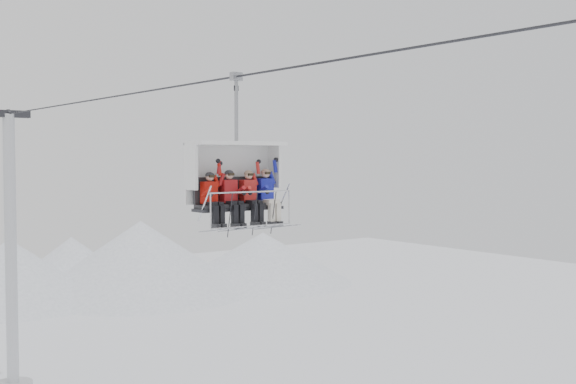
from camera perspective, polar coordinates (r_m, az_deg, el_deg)
lift_tower_right at (r=37.44m, az=-21.03°, el=-5.79°), size 2.00×1.80×13.48m
haul_cable at (r=17.22m, az=-0.00°, el=9.76°), size 0.06×50.00×0.06m
chairlift_carrier at (r=19.01m, az=-4.31°, el=1.33°), size 2.65×1.17×3.98m
skier_far_left at (r=18.29m, az=-6.05°, el=-0.45°), size 0.38×1.69×1.53m
skier_center_left at (r=18.61m, az=-4.53°, el=-0.33°), size 0.40×1.69×1.60m
skier_center_right at (r=18.94m, az=-2.99°, el=-0.29°), size 0.39×1.69×1.58m
skier_far_right at (r=19.26m, az=-1.64°, el=-0.19°), size 0.41×1.69×1.64m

